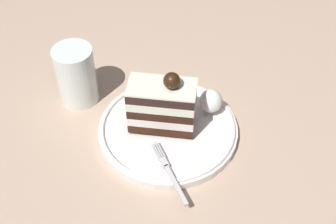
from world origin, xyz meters
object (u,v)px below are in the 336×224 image
at_px(cake_slice, 162,105).
at_px(drink_glass_near, 76,77).
at_px(fork, 168,171).
at_px(dessert_plate, 168,129).
at_px(whipped_cream_dollop, 211,101).

bearing_deg(cake_slice, drink_glass_near, 71.62).
distance_m(cake_slice, fork, 0.10).
relative_size(dessert_plate, drink_glass_near, 2.14).
bearing_deg(cake_slice, whipped_cream_dollop, -58.03).
height_order(dessert_plate, cake_slice, cake_slice).
bearing_deg(fork, cake_slice, 15.63).
bearing_deg(fork, dessert_plate, 10.46).
relative_size(fork, drink_glass_near, 0.99).
bearing_deg(dessert_plate, cake_slice, 79.74).
bearing_deg(drink_glass_near, dessert_plate, -107.95).
relative_size(whipped_cream_dollop, drink_glass_near, 0.39).
distance_m(dessert_plate, fork, 0.09).
height_order(dessert_plate, drink_glass_near, drink_glass_near).
xyz_separation_m(dessert_plate, drink_glass_near, (0.05, 0.16, 0.04)).
height_order(whipped_cream_dollop, drink_glass_near, drink_glass_near).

